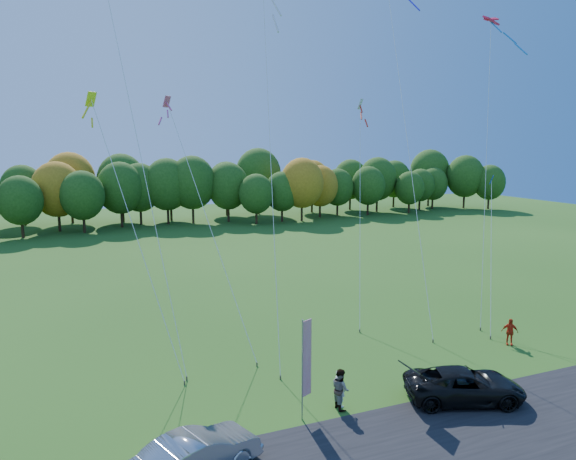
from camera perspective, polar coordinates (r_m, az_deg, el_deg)
name	(u,v)px	position (r m, az deg, el deg)	size (l,w,h in m)	color
ground	(338,404)	(24.33, 5.58, -18.73)	(160.00, 160.00, 0.00)	#245015
asphalt_strip	(387,454)	(21.36, 10.96, -23.21)	(90.00, 6.00, 0.01)	black
tree_line	(160,226)	(75.52, -14.01, 0.39)	(116.00, 12.00, 10.00)	#1E4711
black_suv	(464,385)	(25.52, 19.01, -15.98)	(2.44, 5.30, 1.47)	black
silver_sedan	(196,455)	(19.78, -10.18, -23.41)	(1.66, 4.76, 1.57)	#A2A2A7
person_tailgate_a	(340,388)	(23.84, 5.76, -17.05)	(0.62, 0.41, 1.71)	silver
person_tailgate_b	(340,389)	(23.66, 5.84, -17.14)	(0.88, 0.69, 1.81)	gray
person_east	(510,332)	(32.89, 23.41, -10.33)	(0.92, 0.38, 1.57)	red
feather_flag	(306,357)	(22.07, 2.00, -13.94)	(0.54, 0.30, 4.43)	#999999
kite_delta_blue	(126,86)	(29.61, -17.56, 15.06)	(5.03, 11.91, 30.05)	#4C3F33
kite_parafoil_orange	(407,135)	(35.55, 13.04, 10.29)	(5.16, 12.23, 24.62)	#4C3F33
kite_delta_red	(271,151)	(28.64, -1.96, 8.81)	(3.88, 10.10, 22.83)	#4C3F33
kite_parafoil_rainbow	(486,162)	(37.40, 21.18, 7.07)	(7.25, 7.45, 20.98)	#4C3F33
kite_diamond_yellow	(136,236)	(26.54, -16.51, -0.64)	(4.01, 5.85, 14.52)	#4C3F33
kite_diamond_white	(360,207)	(34.86, 8.01, 2.49)	(4.37, 7.71, 15.17)	#4C3F33
kite_diamond_pink	(208,222)	(29.45, -8.85, 0.88)	(3.46, 9.03, 14.77)	#4C3F33
kite_diamond_blue_low	(491,253)	(35.33, 21.64, -2.39)	(4.42, 5.37, 9.72)	#4C3F33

